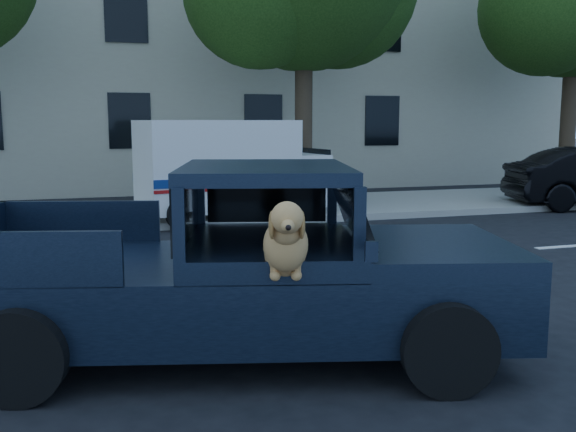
# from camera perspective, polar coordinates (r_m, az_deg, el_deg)

# --- Properties ---
(ground) EXTENTS (120.00, 120.00, 0.00)m
(ground) POSITION_cam_1_polar(r_m,az_deg,el_deg) (6.17, -15.00, -12.76)
(ground) COLOR black
(ground) RESTS_ON ground
(far_sidewalk) EXTENTS (60.00, 4.00, 0.15)m
(far_sidewalk) POSITION_cam_1_polar(r_m,az_deg,el_deg) (15.11, -16.42, 0.03)
(far_sidewalk) COLOR gray
(far_sidewalk) RESTS_ON ground
(lane_stripes) EXTENTS (21.60, 0.14, 0.01)m
(lane_stripes) POSITION_cam_1_polar(r_m,az_deg,el_deg) (9.66, -3.86, -4.69)
(lane_stripes) COLOR silver
(lane_stripes) RESTS_ON ground
(building_main) EXTENTS (26.00, 6.00, 9.00)m
(building_main) POSITION_cam_1_polar(r_m,az_deg,el_deg) (22.60, -9.34, 14.20)
(building_main) COLOR #BAB499
(building_main) RESTS_ON ground
(pickup_truck) EXTENTS (5.36, 3.19, 1.80)m
(pickup_truck) POSITION_cam_1_polar(r_m,az_deg,el_deg) (6.04, -5.09, -6.85)
(pickup_truck) COLOR black
(pickup_truck) RESTS_ON ground
(mail_truck) EXTENTS (4.27, 2.57, 2.21)m
(mail_truck) POSITION_cam_1_polar(r_m,az_deg,el_deg) (14.26, -5.27, 3.47)
(mail_truck) COLOR silver
(mail_truck) RESTS_ON ground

